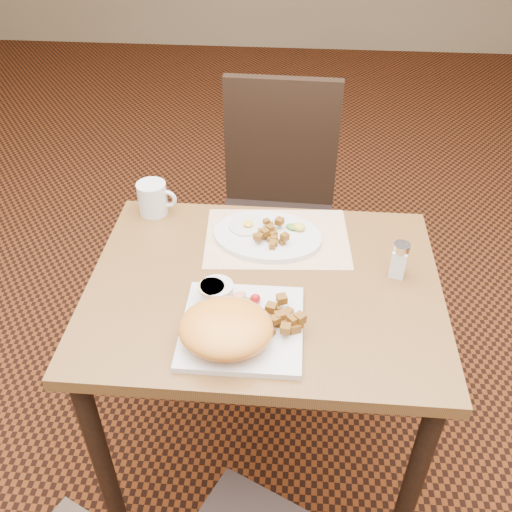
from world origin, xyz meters
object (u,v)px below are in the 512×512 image
object	(u,v)px
table	(264,314)
chair_far	(277,201)
plate_oval	(268,236)
coffee_mug	(153,198)
plate_square	(242,327)
salt_shaker	(399,259)

from	to	relation	value
table	chair_far	xyz separation A→B (m)	(0.00, 0.71, -0.10)
plate_oval	coffee_mug	bearing A→B (deg)	162.69
coffee_mug	chair_far	bearing A→B (deg)	49.63
chair_far	plate_oval	bearing A→B (deg)	91.44
plate_oval	coffee_mug	size ratio (longest dim) A/B	2.60
plate_square	plate_oval	bearing A→B (deg)	84.26
coffee_mug	salt_shaker	bearing A→B (deg)	-18.70
plate_square	plate_oval	xyz separation A→B (m)	(0.04, 0.35, 0.00)
plate_oval	chair_far	bearing A→B (deg)	89.44
table	plate_square	bearing A→B (deg)	-103.37
table	coffee_mug	xyz separation A→B (m)	(-0.35, 0.30, 0.16)
plate_square	salt_shaker	world-z (taller)	salt_shaker
chair_far	plate_square	distance (m)	0.90
table	chair_far	size ratio (longest dim) A/B	0.93
plate_square	plate_oval	size ratio (longest dim) A/B	0.92
chair_far	plate_oval	distance (m)	0.56
salt_shaker	coffee_mug	bearing A→B (deg)	161.30
chair_far	plate_square	world-z (taller)	chair_far
plate_square	coffee_mug	world-z (taller)	coffee_mug
chair_far	plate_oval	world-z (taller)	chair_far
table	plate_oval	world-z (taller)	plate_oval
coffee_mug	plate_square	bearing A→B (deg)	-56.18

